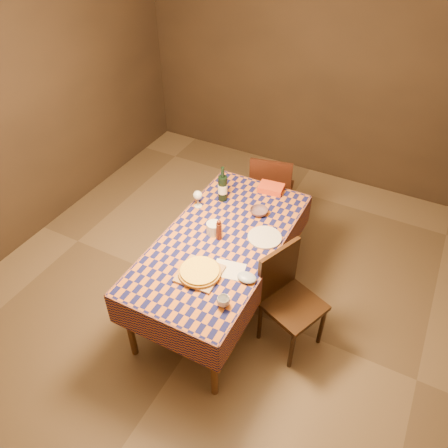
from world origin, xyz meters
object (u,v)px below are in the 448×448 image
Objects in this scene: pizza at (200,271)px; chair_far at (271,189)px; cutting_board at (200,274)px; white_plate at (265,237)px; dining_table at (221,246)px; bowl at (259,212)px; chair_right at (287,294)px; wine_bottle at (223,188)px.

chair_far is (-0.07, 1.59, -0.28)m from pizza.
pizza is (0.00, -0.00, 0.02)m from cutting_board.
white_plate is 1.08m from chair_far.
chair_far reaches higher than cutting_board.
dining_table is 1.18m from chair_far.
chair_far reaches higher than dining_table.
pizza is at bearing -114.09° from white_plate.
bowl is at bearing 73.08° from dining_table.
dining_table is at bearing 172.46° from chair_right.
wine_bottle is 0.37× the size of chair_right.
dining_table is at bearing 95.49° from pizza.
wine_bottle is 1.23× the size of white_plate.
wine_bottle is at bearing 150.77° from white_plate.
chair_right is (0.88, -0.58, -0.38)m from wine_bottle.
bowl is (0.14, 0.45, 0.10)m from dining_table.
chair_far is at bearing 92.67° from cutting_board.
dining_table is 1.98× the size of chair_right.
white_plate is (0.17, -0.27, -0.02)m from bowl.
dining_table is 6.10× the size of cutting_board.
chair_far reaches higher than bowl.
wine_bottle is at bearing 107.33° from cutting_board.
chair_right reaches higher than white_plate.
bowl is 0.45× the size of wine_bottle.
chair_right is (0.50, -0.53, -0.27)m from bowl.
chair_right is at bearing -7.54° from dining_table.
chair_right is at bearing 29.60° from cutting_board.
cutting_board is at bearing -96.33° from bowl.
bowl is 0.79m from chair_far.
pizza is at bearing -87.33° from chair_far.
wine_bottle is at bearing 116.42° from dining_table.
bowl is at bearing -76.62° from chair_far.
pizza reaches higher than dining_table.
pizza is 1.62m from chair_far.
dining_table is 0.66m from chair_right.
wine_bottle reaches higher than pizza.
chair_far is at bearing 92.67° from pizza.
wine_bottle is 1.11m from chair_right.
white_plate is 0.30× the size of chair_far.
wine_bottle reaches higher than bowl.
chair_right is (0.59, 0.34, -0.26)m from cutting_board.
cutting_board is 0.02m from pizza.
cutting_board is at bearing -114.09° from white_plate.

